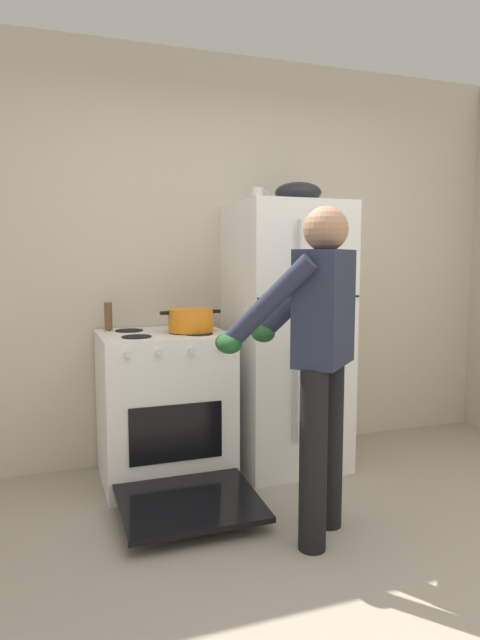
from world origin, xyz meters
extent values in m
plane|color=#9E9384|center=(0.00, 0.00, 0.00)|extent=(8.00, 8.00, 0.00)
cube|color=beige|center=(0.00, 1.95, 1.35)|extent=(6.00, 0.10, 2.70)
cube|color=white|center=(0.36, 1.57, 0.86)|extent=(0.68, 0.68, 1.71)
cube|color=black|center=(0.36, 1.23, 1.13)|extent=(0.67, 0.01, 0.01)
cylinder|color=#B7B7BC|center=(0.27, 1.20, 0.56)|extent=(0.02, 0.02, 0.62)
cylinder|color=#B7B7BC|center=(0.27, 1.20, 1.42)|extent=(0.02, 0.02, 0.32)
cube|color=blue|center=(0.29, 1.22, 1.02)|extent=(0.04, 0.01, 0.06)
cube|color=yellow|center=(0.35, 1.22, 0.92)|extent=(0.04, 0.01, 0.06)
cube|color=white|center=(-0.45, 1.57, 0.46)|extent=(0.76, 0.64, 0.91)
cube|color=black|center=(-0.45, 1.25, 0.38)|extent=(0.53, 0.01, 0.33)
cylinder|color=black|center=(-0.63, 1.43, 0.92)|extent=(0.17, 0.17, 0.01)
cylinder|color=black|center=(-0.27, 1.43, 0.92)|extent=(0.17, 0.17, 0.01)
cylinder|color=black|center=(-0.63, 1.71, 0.92)|extent=(0.17, 0.17, 0.01)
cylinder|color=black|center=(-0.27, 1.71, 0.92)|extent=(0.17, 0.17, 0.01)
cylinder|color=silver|center=(-0.71, 1.23, 0.85)|extent=(0.04, 0.03, 0.04)
cylinder|color=silver|center=(-0.54, 1.23, 0.85)|extent=(0.04, 0.03, 0.04)
cylinder|color=silver|center=(-0.36, 1.23, 0.85)|extent=(0.04, 0.03, 0.04)
cylinder|color=silver|center=(-0.19, 1.23, 0.85)|extent=(0.04, 0.03, 0.04)
cube|color=black|center=(-0.45, 0.96, 0.10)|extent=(0.72, 0.58, 0.07)
cylinder|color=black|center=(0.02, 0.50, 0.43)|extent=(0.13, 0.13, 0.86)
cylinder|color=black|center=(0.21, 0.68, 0.43)|extent=(0.13, 0.13, 0.86)
cube|color=#23283D|center=(0.11, 0.59, 1.13)|extent=(0.40, 0.39, 0.54)
sphere|color=#A37556|center=(0.11, 0.59, 1.49)|extent=(0.21, 0.21, 0.21)
sphere|color=#262626|center=(0.11, 0.59, 1.46)|extent=(0.15, 0.15, 0.15)
cylinder|color=#23283D|center=(-0.17, 0.59, 1.16)|extent=(0.39, 0.40, 0.45)
cylinder|color=#23283D|center=(0.12, 0.87, 1.16)|extent=(0.39, 0.40, 0.45)
ellipsoid|color=#1E5123|center=(-0.31, 0.74, 0.96)|extent=(0.12, 0.18, 0.10)
ellipsoid|color=#1E5123|center=(-0.02, 1.02, 0.96)|extent=(0.12, 0.18, 0.10)
cylinder|color=orange|center=(-0.29, 1.52, 0.99)|extent=(0.27, 0.27, 0.14)
cube|color=black|center=(-0.45, 1.52, 1.04)|extent=(0.05, 0.03, 0.02)
cube|color=black|center=(-0.13, 1.52, 1.04)|extent=(0.05, 0.03, 0.02)
cylinder|color=silver|center=(0.18, 1.62, 1.76)|extent=(0.08, 0.08, 0.10)
torus|color=silver|center=(0.22, 1.62, 1.76)|extent=(0.06, 0.01, 0.06)
cylinder|color=brown|center=(-0.75, 1.77, 1.00)|extent=(0.05, 0.05, 0.17)
ellipsoid|color=black|center=(0.44, 1.57, 1.78)|extent=(0.30, 0.30, 0.13)
camera|label=1|loc=(-1.13, -1.72, 1.36)|focal=31.18mm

